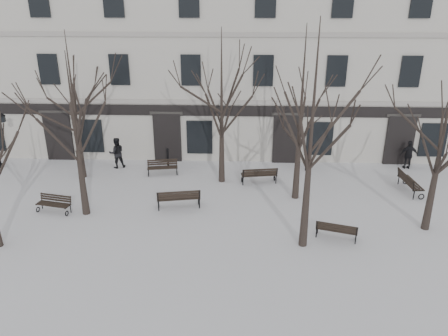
# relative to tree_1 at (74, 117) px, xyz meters

# --- Properties ---
(ground) EXTENTS (100.00, 100.00, 0.00)m
(ground) POSITION_rel_tree_1_xyz_m (6.23, -1.13, -4.56)
(ground) COLOR silver
(ground) RESTS_ON ground
(building) EXTENTS (40.40, 10.20, 11.40)m
(building) POSITION_rel_tree_1_xyz_m (6.23, 11.83, 0.96)
(building) COLOR #B5B1A8
(building) RESTS_ON ground
(tree_1) EXTENTS (5.10, 5.10, 7.29)m
(tree_1) POSITION_rel_tree_1_xyz_m (0.00, 0.00, 0.00)
(tree_1) COLOR black
(tree_1) RESTS_ON ground
(tree_2) EXTENTS (6.10, 6.10, 8.72)m
(tree_2) POSITION_rel_tree_1_xyz_m (9.57, -2.31, 0.90)
(tree_2) COLOR black
(tree_2) RESTS_ON ground
(tree_3) EXTENTS (5.43, 5.43, 7.76)m
(tree_3) POSITION_rel_tree_1_xyz_m (14.99, -0.80, 0.29)
(tree_3) COLOR black
(tree_3) RESTS_ON ground
(tree_4) EXTENTS (5.43, 5.43, 7.76)m
(tree_4) POSITION_rel_tree_1_xyz_m (-1.56, 4.20, 0.30)
(tree_4) COLOR black
(tree_4) RESTS_ON ground
(tree_5) EXTENTS (5.54, 5.54, 7.92)m
(tree_5) POSITION_rel_tree_1_xyz_m (6.05, 3.89, 0.40)
(tree_5) COLOR black
(tree_5) RESTS_ON ground
(tree_6) EXTENTS (5.75, 5.75, 8.22)m
(tree_6) POSITION_rel_tree_1_xyz_m (9.76, 2.04, 0.58)
(tree_6) COLOR black
(tree_6) RESTS_ON ground
(bench_0) EXTENTS (1.66, 0.90, 0.80)m
(bench_0) POSITION_rel_tree_1_xyz_m (-1.49, 0.11, -4.12)
(bench_0) COLOR black
(bench_0) RESTS_ON ground
(bench_1) EXTENTS (2.08, 1.07, 1.01)m
(bench_1) POSITION_rel_tree_1_xyz_m (4.19, 0.67, -4.01)
(bench_1) COLOR black
(bench_1) RESTS_ON ground
(bench_2) EXTENTS (1.74, 1.04, 0.83)m
(bench_2) POSITION_rel_tree_1_xyz_m (10.98, -1.83, -4.10)
(bench_2) COLOR black
(bench_2) RESTS_ON ground
(bench_3) EXTENTS (1.71, 0.87, 0.83)m
(bench_3) POSITION_rel_tree_1_xyz_m (2.73, 4.71, -4.11)
(bench_3) COLOR black
(bench_3) RESTS_ON ground
(bench_4) EXTENTS (1.94, 0.95, 0.94)m
(bench_4) POSITION_rel_tree_1_xyz_m (8.04, 3.67, -4.04)
(bench_4) COLOR black
(bench_4) RESTS_ON ground
(bench_5) EXTENTS (0.84, 1.98, 0.97)m
(bench_5) POSITION_rel_tree_1_xyz_m (15.56, 2.93, -4.03)
(bench_5) COLOR black
(bench_5) RESTS_ON ground
(bollard_a) EXTENTS (0.13, 0.13, 1.05)m
(bollard_a) POSITION_rel_tree_1_xyz_m (2.82, 6.08, -4.00)
(bollard_a) COLOR black
(bollard_a) RESTS_ON ground
(bollard_b) EXTENTS (0.14, 0.14, 1.09)m
(bollard_b) POSITION_rel_tree_1_xyz_m (10.77, 5.59, -3.97)
(bollard_b) COLOR black
(bollard_b) RESTS_ON ground
(pedestrian_b) EXTENTS (1.06, 0.95, 1.79)m
(pedestrian_b) POSITION_rel_tree_1_xyz_m (-0.03, 5.63, -4.56)
(pedestrian_b) COLOR black
(pedestrian_b) RESTS_ON ground
(pedestrian_c) EXTENTS (0.99, 0.44, 1.66)m
(pedestrian_c) POSITION_rel_tree_1_xyz_m (16.61, 6.11, -4.56)
(pedestrian_c) COLOR black
(pedestrian_c) RESTS_ON ground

